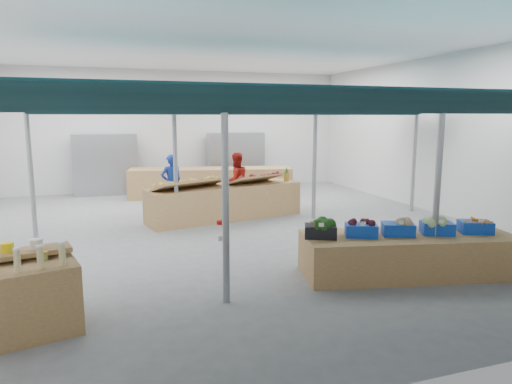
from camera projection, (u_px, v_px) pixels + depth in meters
The scene contains 22 objects.
floor at pixel (224, 230), 10.48m from camera, with size 13.00×13.00×0.00m, color slate.
hall at pixel (209, 114), 11.40m from camera, with size 13.00×13.00×13.00m.
pole_grid at pixel (284, 157), 8.79m from camera, with size 10.00×4.60×3.00m.
awnings at pixel (284, 106), 8.63m from camera, with size 9.50×7.08×0.30m.
back_shelving_left at pixel (106, 165), 15.16m from camera, with size 2.00×0.50×2.00m, color #B23F33.
back_shelving_right at pixel (236, 161), 16.56m from camera, with size 2.00×0.50×2.00m, color #B23F33.
veg_counter at pixel (408, 254), 7.53m from camera, with size 3.45×1.15×0.67m, color brown.
fruit_counter at pixel (225, 202), 11.65m from camera, with size 4.01×0.96×0.86m, color brown.
far_counter at pixel (211, 182), 14.88m from camera, with size 5.21×1.04×0.94m, color brown.
crate_stack at pixel (429, 245), 8.28m from camera, with size 0.46×0.32×0.55m, color #1041B5.
vendor_left at pixel (172, 184), 12.24m from camera, with size 0.59×0.38×1.60m, color navy.
vendor_right at pixel (236, 181), 12.80m from camera, with size 0.78×0.61×1.60m, color maroon.
crate_broccoli at pixel (321, 228), 7.29m from camera, with size 0.60×0.52×0.35m.
crate_beets at pixel (361, 228), 7.37m from camera, with size 0.60×0.52×0.29m.
crate_celeriac at pixel (398, 226), 7.43m from camera, with size 0.60×0.52×0.31m.
crate_cabbage at pixel (437, 225), 7.50m from camera, with size 0.60×0.52×0.35m.
crate_carrots at pixel (475, 226), 7.59m from camera, with size 0.60×0.52×0.29m.
sparrow at pixel (313, 224), 7.14m from camera, with size 0.12×0.09×0.11m.
pole_ribbon at pixel (221, 224), 6.47m from camera, with size 0.12×0.12×0.28m.
apple_heap_yellow at pixel (191, 182), 10.99m from camera, with size 2.02×1.41×0.27m.
apple_heap_red at pixel (255, 177), 11.87m from camera, with size 1.65×1.25×0.27m.
pineapple at pixel (287, 174), 12.37m from camera, with size 0.14×0.14×0.39m.
Camera 1 is at (-2.53, -9.91, 2.58)m, focal length 32.00 mm.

